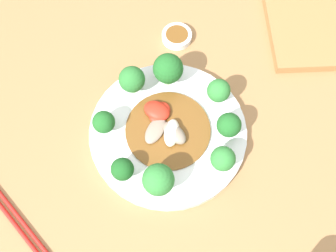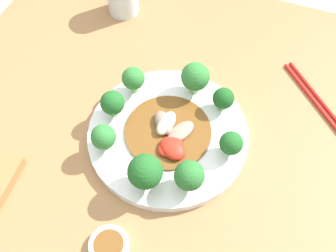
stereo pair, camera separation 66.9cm
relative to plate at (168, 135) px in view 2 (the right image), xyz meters
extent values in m
plane|color=#B7B2A8|center=(0.03, -0.01, -0.75)|extent=(8.00, 8.00, 0.00)
cube|color=olive|center=(0.03, -0.01, -0.38)|extent=(0.91, 0.89, 0.74)
cylinder|color=silver|center=(0.00, 0.00, 0.00)|extent=(0.30, 0.30, 0.02)
cylinder|color=#89B76B|center=(-0.08, -0.09, 0.02)|extent=(0.01, 0.01, 0.01)
sphere|color=#19511E|center=(-0.08, -0.09, 0.04)|extent=(0.04, 0.04, 0.04)
cylinder|color=#89B76B|center=(0.11, 0.00, 0.02)|extent=(0.02, 0.02, 0.02)
sphere|color=#1E5B23|center=(0.11, 0.00, 0.04)|extent=(0.05, 0.05, 0.05)
cylinder|color=#70A356|center=(-0.07, 0.09, 0.02)|extent=(0.02, 0.02, 0.02)
sphere|color=#286B2D|center=(-0.07, 0.09, 0.05)|extent=(0.05, 0.05, 0.05)
cylinder|color=#89B76B|center=(-0.02, -0.11, 0.02)|extent=(0.02, 0.02, 0.02)
sphere|color=#2D7533|center=(-0.02, -0.11, 0.05)|extent=(0.06, 0.06, 0.06)
cylinder|color=#7AAD5B|center=(0.09, 0.07, 0.02)|extent=(0.02, 0.02, 0.02)
sphere|color=#2D7533|center=(0.09, 0.07, 0.04)|extent=(0.04, 0.04, 0.04)
cylinder|color=#70A356|center=(0.00, 0.11, 0.02)|extent=(0.02, 0.02, 0.02)
sphere|color=#1E5B23|center=(0.00, 0.11, 0.05)|extent=(0.06, 0.06, 0.06)
cylinder|color=#89B76B|center=(0.10, -0.07, 0.02)|extent=(0.02, 0.02, 0.02)
sphere|color=#2D7533|center=(0.10, -0.07, 0.05)|extent=(0.04, 0.04, 0.04)
cylinder|color=#70A356|center=(-0.12, 0.00, 0.02)|extent=(0.01, 0.01, 0.01)
sphere|color=#1E5B23|center=(-0.12, 0.00, 0.04)|extent=(0.04, 0.04, 0.04)
cylinder|color=brown|center=(0.00, 0.00, 0.01)|extent=(0.16, 0.16, 0.00)
ellipsoid|color=red|center=(-0.02, 0.03, 0.02)|extent=(0.06, 0.06, 0.01)
ellipsoid|color=red|center=(-0.02, 0.04, 0.02)|extent=(0.06, 0.06, 0.02)
ellipsoid|color=gray|center=(0.01, -0.01, 0.02)|extent=(0.06, 0.06, 0.02)
ellipsoid|color=silver|center=(0.01, -0.01, 0.02)|extent=(0.04, 0.06, 0.02)
ellipsoid|color=gray|center=(-0.02, 0.00, 0.02)|extent=(0.05, 0.07, 0.01)
cylinder|color=red|center=(-0.26, -0.16, -0.01)|extent=(0.18, 0.18, 0.01)
cylinder|color=red|center=(-0.27, -0.17, -0.01)|extent=(0.18, 0.18, 0.01)
cylinder|color=silver|center=(0.02, 0.22, 0.00)|extent=(0.06, 0.06, 0.01)
cylinder|color=brown|center=(0.02, 0.22, 0.00)|extent=(0.05, 0.05, 0.00)
camera|label=1|loc=(0.00, -0.29, 0.68)|focal=42.00mm
camera|label=2|loc=(-0.13, 0.36, 0.62)|focal=42.00mm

